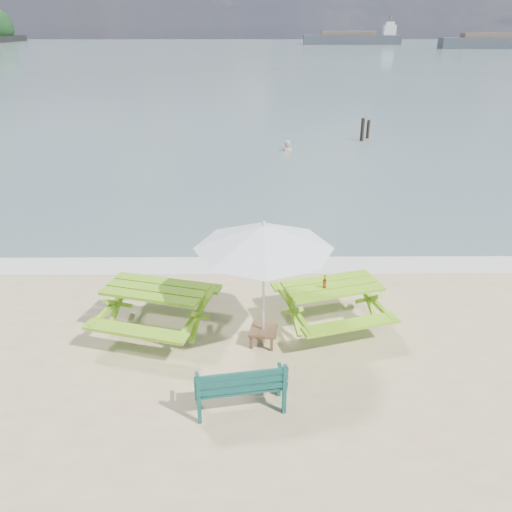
{
  "coord_description": "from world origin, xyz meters",
  "views": [
    {
      "loc": [
        -0.33,
        -5.68,
        5.09
      ],
      "look_at": [
        -0.26,
        3.0,
        1.0
      ],
      "focal_mm": 35.0,
      "sensor_mm": 36.0,
      "label": 1
    }
  ],
  "objects_px": {
    "patio_umbrella": "(264,236)",
    "beer_bottle": "(324,284)",
    "picnic_table_right": "(331,305)",
    "picnic_table_left": "(158,310)",
    "side_table": "(263,336)",
    "park_bench": "(240,395)",
    "swimmer": "(287,158)"
  },
  "relations": [
    {
      "from": "patio_umbrella",
      "to": "beer_bottle",
      "type": "bearing_deg",
      "value": 25.39
    },
    {
      "from": "picnic_table_right",
      "to": "patio_umbrella",
      "type": "xyz_separation_m",
      "value": [
        -1.25,
        -0.62,
        1.63
      ]
    },
    {
      "from": "picnic_table_left",
      "to": "beer_bottle",
      "type": "height_order",
      "value": "beer_bottle"
    },
    {
      "from": "side_table",
      "to": "patio_umbrella",
      "type": "bearing_deg",
      "value": 82.87
    },
    {
      "from": "park_bench",
      "to": "beer_bottle",
      "type": "bearing_deg",
      "value": 55.66
    },
    {
      "from": "park_bench",
      "to": "patio_umbrella",
      "type": "relative_size",
      "value": 0.51
    },
    {
      "from": "picnic_table_right",
      "to": "side_table",
      "type": "xyz_separation_m",
      "value": [
        -1.25,
        -0.62,
        -0.24
      ]
    },
    {
      "from": "picnic_table_right",
      "to": "swimmer",
      "type": "relative_size",
      "value": 1.47
    },
    {
      "from": "picnic_table_right",
      "to": "beer_bottle",
      "type": "distance_m",
      "value": 0.54
    },
    {
      "from": "side_table",
      "to": "beer_bottle",
      "type": "distance_m",
      "value": 1.42
    },
    {
      "from": "picnic_table_left",
      "to": "patio_umbrella",
      "type": "xyz_separation_m",
      "value": [
        1.88,
        -0.47,
        1.61
      ]
    },
    {
      "from": "side_table",
      "to": "picnic_table_right",
      "type": "bearing_deg",
      "value": 26.46
    },
    {
      "from": "patio_umbrella",
      "to": "park_bench",
      "type": "bearing_deg",
      "value": -102.65
    },
    {
      "from": "picnic_table_right",
      "to": "swimmer",
      "type": "xyz_separation_m",
      "value": [
        0.07,
        13.61,
        -0.7
      ]
    },
    {
      "from": "picnic_table_left",
      "to": "picnic_table_right",
      "type": "xyz_separation_m",
      "value": [
        3.14,
        0.16,
        -0.02
      ]
    },
    {
      "from": "beer_bottle",
      "to": "swimmer",
      "type": "height_order",
      "value": "beer_bottle"
    },
    {
      "from": "park_bench",
      "to": "patio_umbrella",
      "type": "distance_m",
      "value": 2.43
    },
    {
      "from": "side_table",
      "to": "swimmer",
      "type": "bearing_deg",
      "value": 84.67
    },
    {
      "from": "picnic_table_left",
      "to": "side_table",
      "type": "bearing_deg",
      "value": -13.89
    },
    {
      "from": "picnic_table_right",
      "to": "patio_umbrella",
      "type": "relative_size",
      "value": 0.87
    },
    {
      "from": "park_bench",
      "to": "patio_umbrella",
      "type": "height_order",
      "value": "patio_umbrella"
    },
    {
      "from": "side_table",
      "to": "patio_umbrella",
      "type": "height_order",
      "value": "patio_umbrella"
    },
    {
      "from": "patio_umbrella",
      "to": "side_table",
      "type": "bearing_deg",
      "value": -97.13
    },
    {
      "from": "picnic_table_right",
      "to": "park_bench",
      "type": "xyz_separation_m",
      "value": [
        -1.61,
        -2.23,
        -0.15
      ]
    },
    {
      "from": "park_bench",
      "to": "swimmer",
      "type": "bearing_deg",
      "value": 83.92
    },
    {
      "from": "picnic_table_left",
      "to": "beer_bottle",
      "type": "relative_size",
      "value": 9.68
    },
    {
      "from": "park_bench",
      "to": "patio_umbrella",
      "type": "xyz_separation_m",
      "value": [
        0.36,
        1.61,
        1.78
      ]
    },
    {
      "from": "patio_umbrella",
      "to": "picnic_table_right",
      "type": "bearing_deg",
      "value": 26.46
    },
    {
      "from": "patio_umbrella",
      "to": "picnic_table_left",
      "type": "bearing_deg",
      "value": 166.11
    },
    {
      "from": "picnic_table_left",
      "to": "park_bench",
      "type": "height_order",
      "value": "picnic_table_left"
    },
    {
      "from": "swimmer",
      "to": "patio_umbrella",
      "type": "bearing_deg",
      "value": -95.33
    },
    {
      "from": "side_table",
      "to": "swimmer",
      "type": "xyz_separation_m",
      "value": [
        1.33,
        14.23,
        -0.46
      ]
    }
  ]
}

